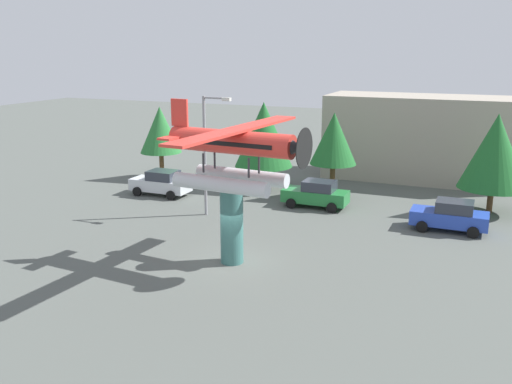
% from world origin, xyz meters
% --- Properties ---
extents(ground_plane, '(140.00, 140.00, 0.00)m').
position_xyz_m(ground_plane, '(0.00, 0.00, 0.00)').
color(ground_plane, '#515651').
extents(display_pedestal, '(1.10, 1.10, 3.73)m').
position_xyz_m(display_pedestal, '(0.00, 0.00, 1.86)').
color(display_pedestal, '#386B66').
rests_on(display_pedestal, ground).
extents(floatplane_monument, '(6.99, 10.46, 4.00)m').
position_xyz_m(floatplane_monument, '(0.13, -0.01, 5.40)').
color(floatplane_monument, silver).
rests_on(floatplane_monument, display_pedestal).
extents(car_near_silver, '(4.20, 2.02, 1.76)m').
position_xyz_m(car_near_silver, '(-10.02, 9.72, 0.88)').
color(car_near_silver, silver).
rests_on(car_near_silver, ground).
extents(car_mid_green, '(4.20, 2.02, 1.76)m').
position_xyz_m(car_mid_green, '(0.91, 10.95, 0.88)').
color(car_mid_green, '#237A38').
rests_on(car_mid_green, ground).
extents(car_far_blue, '(4.20, 2.02, 1.76)m').
position_xyz_m(car_far_blue, '(9.31, 9.16, 0.88)').
color(car_far_blue, '#2847B7').
rests_on(car_far_blue, ground).
extents(streetlight_primary, '(1.84, 0.28, 7.31)m').
position_xyz_m(streetlight_primary, '(-4.68, 6.65, 4.28)').
color(streetlight_primary, gray).
rests_on(streetlight_primary, ground).
extents(storefront_building, '(14.21, 5.62, 6.48)m').
position_xyz_m(storefront_building, '(5.87, 22.00, 3.24)').
color(storefront_building, '#9E9384').
rests_on(storefront_building, ground).
extents(tree_west, '(3.22, 3.22, 5.66)m').
position_xyz_m(tree_west, '(-12.78, 14.26, 3.85)').
color(tree_west, brown).
rests_on(tree_west, ground).
extents(tree_east, '(4.17, 4.17, 6.34)m').
position_xyz_m(tree_east, '(-4.04, 14.10, 4.02)').
color(tree_east, brown).
rests_on(tree_east, ground).
extents(tree_center_back, '(3.15, 3.15, 5.88)m').
position_xyz_m(tree_center_back, '(1.23, 13.64, 4.10)').
color(tree_center_back, brown).
rests_on(tree_center_back, ground).
extents(tree_far_east, '(4.18, 4.18, 6.22)m').
position_xyz_m(tree_far_east, '(11.33, 13.91, 3.89)').
color(tree_far_east, brown).
rests_on(tree_far_east, ground).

